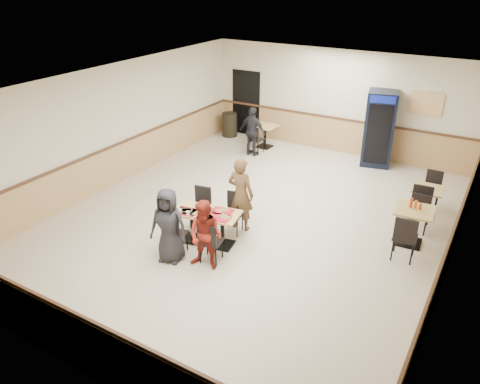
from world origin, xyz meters
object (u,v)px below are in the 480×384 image
Objects in this scene: diner_woman_right at (206,235)px; trash_bin at (230,125)px; diner_man_opposite at (241,194)px; main_table at (207,222)px; side_table_far at (427,198)px; lone_diner at (253,132)px; diner_woman_left at (169,226)px; back_table at (265,133)px; side_table_near at (413,221)px; pepsi_cooler at (379,129)px.

diner_woman_right is 7.49m from trash_bin.
diner_man_opposite is 6.05m from trash_bin.
diner_woman_right reaches higher than main_table.
main_table reaches higher than side_table_far.
main_table is 2.05× the size of side_table_far.
lone_diner is at bearing 98.43° from main_table.
diner_woman_left reaches higher than back_table.
diner_woman_left is 2.12× the size of back_table.
diner_man_opposite is 4.16m from side_table_far.
pepsi_cooler reaches higher than side_table_near.
trash_bin is at bearing 166.83° from back_table.
diner_woman_left is 1.91× the size of trash_bin.
diner_woman_right is 5.15m from side_table_far.
main_table is 4.91m from side_table_far.
diner_man_opposite reaches higher than lone_diner.
diner_woman_left is 1.80m from diner_man_opposite.
pepsi_cooler is at bearing 63.36° from main_table.
back_table reaches higher than side_table_far.
pepsi_cooler is 2.70× the size of trash_bin.
main_table reaches higher than back_table.
side_table_near reaches higher than main_table.
lone_diner reaches higher than side_table_near.
side_table_near is (3.07, 2.78, -0.17)m from diner_woman_right.
lone_diner is at bearing 165.66° from side_table_far.
diner_man_opposite is 3.49m from side_table_near.
pepsi_cooler reaches higher than main_table.
pepsi_cooler is at bearing 126.21° from side_table_far.
diner_man_opposite is 2.06× the size of side_table_near.
lone_diner reaches higher than side_table_far.
lone_diner is 5.33m from side_table_far.
diner_woman_left reaches higher than side_table_near.
side_table_far is (3.08, 4.12, -0.22)m from diner_woman_right.
diner_man_opposite is at bearing 58.27° from diner_woman_left.
lone_diner is (-1.88, 3.86, -0.07)m from diner_man_opposite.
side_table_near is at bearing 158.16° from lone_diner.
side_table_far is 0.33× the size of pepsi_cooler.
trash_bin is at bearing 150.21° from side_table_near.
diner_man_opposite is (-0.19, 1.58, 0.12)m from diner_woman_right.
main_table is 0.96m from diner_man_opposite.
side_table_near is 1.12× the size of back_table.
main_table is at bearing -136.20° from side_table_far.
diner_woman_left reaches higher than diner_woman_right.
main_table is 4.09m from side_table_near.
diner_woman_left is at bearing -78.11° from back_table.
diner_man_opposite is 4.30m from lone_diner.
lone_diner is at bearing -66.16° from diner_man_opposite.
trash_bin is (-4.82, -0.04, -0.65)m from pepsi_cooler.
lone_diner is 0.83m from back_table.
side_table_far is at bearing -20.26° from trash_bin.
side_table_near is at bearing -29.79° from trash_bin.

